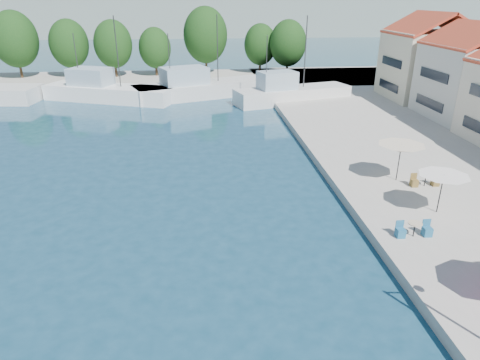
{
  "coord_description": "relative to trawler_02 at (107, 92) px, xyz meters",
  "views": [
    {
      "loc": [
        -2.5,
        2.29,
        11.68
      ],
      "look_at": [
        -0.26,
        26.0,
        1.48
      ],
      "focal_mm": 32.0,
      "sensor_mm": 36.0,
      "label": 1
    }
  ],
  "objects": [
    {
      "name": "trawler_02",
      "position": [
        0.0,
        0.0,
        0.0
      ],
      "size": [
        16.52,
        9.69,
        10.2
      ],
      "rotation": [
        0.0,
        0.0,
        -0.37
      ],
      "color": "white",
      "rests_on": "ground"
    },
    {
      "name": "hill_west",
      "position": [
        -16.18,
        104.21,
        6.93
      ],
      "size": [
        180.0,
        40.0,
        16.0
      ],
      "primitive_type": "cube",
      "color": "gray",
      "rests_on": "ground"
    },
    {
      "name": "hill_east",
      "position": [
        53.82,
        124.21,
        4.93
      ],
      "size": [
        140.0,
        40.0,
        12.0
      ],
      "primitive_type": "cube",
      "color": "gray",
      "rests_on": "ground"
    },
    {
      "name": "tree_03",
      "position": [
        -7.6,
        14.28,
        4.32
      ],
      "size": [
        5.6,
        5.6,
        8.29
      ],
      "color": "#3F2B19",
      "rests_on": "quay_far"
    },
    {
      "name": "trawler_03",
      "position": [
        11.6,
        1.06,
        -0.0
      ],
      "size": [
        18.51,
        10.88,
        10.2
      ],
      "rotation": [
        0.0,
        0.0,
        0.37
      ],
      "color": "silver",
      "rests_on": "ground"
    },
    {
      "name": "umbrella_cream",
      "position": [
        24.01,
        -28.69,
        1.73
      ],
      "size": [
        3.01,
        3.01,
        2.45
      ],
      "color": "black",
      "rests_on": "quay_right"
    },
    {
      "name": "quay_far",
      "position": [
        5.82,
        11.21,
        -0.77
      ],
      "size": [
        90.0,
        16.0,
        0.6
      ],
      "primitive_type": "cube",
      "color": "#ACA69B",
      "rests_on": "ground"
    },
    {
      "name": "building_06",
      "position": [
        37.82,
        -4.79,
        4.43
      ],
      "size": [
        9.0,
        8.8,
        10.2
      ],
      "color": "beige",
      "rests_on": "quay_right"
    },
    {
      "name": "tree_04",
      "position": [
        -1.14,
        13.66,
        4.26
      ],
      "size": [
        5.54,
        5.54,
        8.2
      ],
      "color": "#3F2B19",
      "rests_on": "quay_far"
    },
    {
      "name": "trawler_04",
      "position": [
        22.03,
        -3.43,
        0.0
      ],
      "size": [
        14.52,
        7.33,
        10.2
      ],
      "rotation": [
        0.0,
        0.0,
        0.27
      ],
      "color": "silver",
      "rests_on": "ground"
    },
    {
      "name": "cafe_table_02",
      "position": [
        21.76,
        -35.75,
        -0.18
      ],
      "size": [
        1.82,
        0.7,
        0.76
      ],
      "color": "black",
      "rests_on": "quay_right"
    },
    {
      "name": "tree_05",
      "position": [
        4.84,
        14.21,
        3.61
      ],
      "size": [
        4.78,
        4.78,
        7.08
      ],
      "color": "#3F2B19",
      "rests_on": "quay_far"
    },
    {
      "name": "tree_08",
      "position": [
        24.87,
        12.9,
        4.22
      ],
      "size": [
        5.49,
        5.49,
        8.13
      ],
      "color": "#3F2B19",
      "rests_on": "quay_far"
    },
    {
      "name": "building_05",
      "position": [
        37.82,
        -13.79,
        4.19
      ],
      "size": [
        8.4,
        8.8,
        9.7
      ],
      "color": "beige",
      "rests_on": "quay_right"
    },
    {
      "name": "tree_02",
      "position": [
        -15.01,
        13.97,
        5.03
      ],
      "size": [
        6.43,
        6.43,
        9.52
      ],
      "color": "#3F2B19",
      "rests_on": "quay_far"
    },
    {
      "name": "cafe_table_03",
      "position": [
        25.37,
        -29.82,
        -0.18
      ],
      "size": [
        1.82,
        0.7,
        0.76
      ],
      "color": "black",
      "rests_on": "quay_right"
    },
    {
      "name": "tree_06",
      "position": [
        12.51,
        15.58,
        5.27
      ],
      "size": [
        6.71,
        6.71,
        9.94
      ],
      "color": "#3F2B19",
      "rests_on": "quay_far"
    },
    {
      "name": "tree_07",
      "position": [
        21.0,
        15.41,
        3.83
      ],
      "size": [
        5.03,
        5.03,
        7.45
      ],
      "color": "#3F2B19",
      "rests_on": "quay_far"
    },
    {
      "name": "umbrella_white",
      "position": [
        24.31,
        -33.31,
        1.52
      ],
      "size": [
        2.73,
        2.73,
        2.24
      ],
      "color": "black",
      "rests_on": "quay_right"
    }
  ]
}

